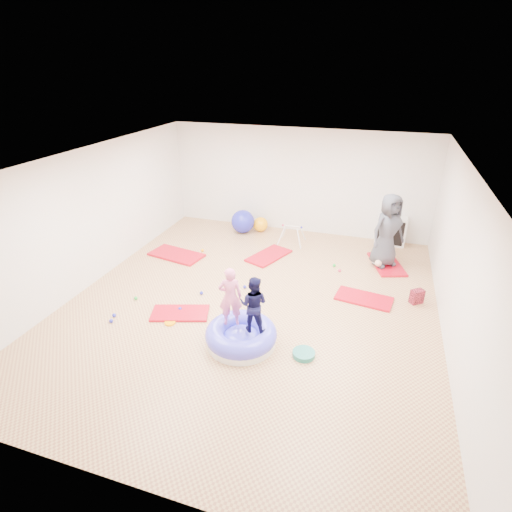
% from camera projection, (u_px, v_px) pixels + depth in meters
% --- Properties ---
extents(room, '(7.01, 8.01, 2.81)m').
position_uv_depth(room, '(251.00, 238.00, 7.27)').
color(room, tan).
rests_on(room, ground).
extents(gym_mat_front_left, '(1.17, 0.83, 0.04)m').
position_uv_depth(gym_mat_front_left, '(180.00, 313.00, 7.54)').
color(gym_mat_front_left, '#B31235').
rests_on(gym_mat_front_left, ground).
extents(gym_mat_mid_left, '(1.41, 0.89, 0.05)m').
position_uv_depth(gym_mat_mid_left, '(176.00, 255.00, 9.80)').
color(gym_mat_mid_left, '#B31235').
rests_on(gym_mat_mid_left, ground).
extents(gym_mat_center_back, '(0.99, 1.31, 0.05)m').
position_uv_depth(gym_mat_center_back, '(269.00, 256.00, 9.75)').
color(gym_mat_center_back, '#B31235').
rests_on(gym_mat_center_back, ground).
extents(gym_mat_right, '(1.16, 0.70, 0.05)m').
position_uv_depth(gym_mat_right, '(364.00, 298.00, 8.00)').
color(gym_mat_right, '#B31235').
rests_on(gym_mat_right, ground).
extents(gym_mat_rear_right, '(0.96, 1.33, 0.05)m').
position_uv_depth(gym_mat_rear_right, '(387.00, 264.00, 9.35)').
color(gym_mat_rear_right, '#B31235').
rests_on(gym_mat_rear_right, ground).
extents(inflatable_cushion, '(1.21, 1.21, 0.38)m').
position_uv_depth(inflatable_cushion, '(241.00, 336.00, 6.72)').
color(inflatable_cushion, white).
rests_on(inflatable_cushion, ground).
extents(child_pink, '(0.45, 0.37, 1.07)m').
position_uv_depth(child_pink, '(230.00, 294.00, 6.52)').
color(child_pink, pink).
rests_on(child_pink, inflatable_cushion).
extents(child_navy, '(0.49, 0.38, 0.98)m').
position_uv_depth(child_navy, '(253.00, 302.00, 6.39)').
color(child_navy, black).
rests_on(child_navy, inflatable_cushion).
extents(adult_caregiver, '(0.98, 0.95, 1.69)m').
position_uv_depth(adult_caregiver, '(388.00, 230.00, 8.93)').
color(adult_caregiver, '#383B45').
rests_on(adult_caregiver, gym_mat_rear_right).
extents(infant, '(0.33, 0.34, 0.20)m').
position_uv_depth(infant, '(378.00, 262.00, 9.19)').
color(infant, silver).
rests_on(infant, gym_mat_rear_right).
extents(ball_pit_balls, '(3.87, 3.54, 0.07)m').
position_uv_depth(ball_pit_balls, '(213.00, 288.00, 8.36)').
color(ball_pit_balls, '#2123B4').
rests_on(ball_pit_balls, ground).
extents(exercise_ball_blue, '(0.64, 0.64, 0.64)m').
position_uv_depth(exercise_ball_blue, '(243.00, 221.00, 11.01)').
color(exercise_ball_blue, '#2123B4').
rests_on(exercise_ball_blue, ground).
extents(exercise_ball_orange, '(0.41, 0.41, 0.41)m').
position_uv_depth(exercise_ball_orange, '(261.00, 224.00, 11.13)').
color(exercise_ball_orange, '#FFA80A').
rests_on(exercise_ball_orange, ground).
extents(infant_play_gym, '(0.66, 0.62, 0.50)m').
position_uv_depth(infant_play_gym, '(292.00, 232.00, 10.31)').
color(infant_play_gym, silver).
rests_on(infant_play_gym, ground).
extents(cube_shelf, '(0.75, 0.37, 0.75)m').
position_uv_depth(cube_shelf, '(391.00, 231.00, 10.28)').
color(cube_shelf, silver).
rests_on(cube_shelf, ground).
extents(balance_disc, '(0.37, 0.37, 0.08)m').
position_uv_depth(balance_disc, '(304.00, 354.00, 6.46)').
color(balance_disc, '#21786D').
rests_on(balance_disc, ground).
extents(backpack, '(0.29, 0.27, 0.29)m').
position_uv_depth(backpack, '(417.00, 296.00, 7.84)').
color(backpack, '#C2243F').
rests_on(backpack, ground).
extents(yellow_toy, '(0.20, 0.20, 0.03)m').
position_uv_depth(yellow_toy, '(170.00, 323.00, 7.28)').
color(yellow_toy, '#FF9F00').
rests_on(yellow_toy, ground).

